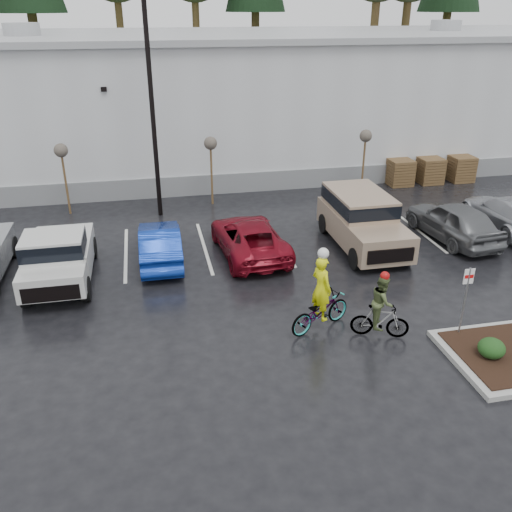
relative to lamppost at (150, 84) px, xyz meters
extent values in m
plane|color=black|center=(4.00, -12.00, -5.69)|extent=(120.00, 120.00, 0.00)
cube|color=silver|center=(4.00, 10.00, -2.19)|extent=(60.00, 15.00, 7.00)
cube|color=slate|center=(4.00, 2.45, -5.19)|extent=(60.00, 0.12, 1.00)
cube|color=#999B9E|center=(4.00, 10.00, 1.36)|extent=(60.50, 15.50, 0.30)
cube|color=#1F3C19|center=(4.00, 33.00, -2.69)|extent=(80.00, 25.00, 6.00)
cylinder|color=black|center=(0.00, 0.00, -1.19)|extent=(0.20, 0.20, 9.00)
cylinder|color=brown|center=(-4.00, 1.00, -4.29)|extent=(0.10, 0.10, 2.80)
sphere|color=#4B443C|center=(-4.00, 1.00, -2.79)|extent=(0.60, 0.60, 0.60)
cylinder|color=brown|center=(2.50, 1.00, -4.29)|extent=(0.10, 0.10, 2.80)
sphere|color=#4B443C|center=(2.50, 1.00, -2.79)|extent=(0.60, 0.60, 0.60)
cylinder|color=brown|center=(10.00, 1.00, -4.29)|extent=(0.10, 0.10, 2.80)
sphere|color=#4B443C|center=(10.00, 1.00, -2.79)|extent=(0.60, 0.60, 0.60)
cube|color=brown|center=(12.50, 2.00, -5.01)|extent=(1.20, 1.20, 1.35)
cube|color=brown|center=(14.20, 2.00, -5.01)|extent=(1.20, 1.20, 1.35)
cube|color=brown|center=(16.00, 2.00, -5.01)|extent=(1.20, 1.20, 1.35)
ellipsoid|color=black|center=(8.00, -13.00, -5.27)|extent=(0.70, 0.70, 0.52)
cylinder|color=gray|center=(7.80, -11.80, -4.59)|extent=(0.05, 0.05, 2.20)
cube|color=white|center=(7.80, -11.80, -3.74)|extent=(0.30, 0.02, 0.45)
cube|color=red|center=(7.80, -11.81, -3.74)|extent=(0.26, 0.02, 0.10)
imported|color=navy|center=(-0.21, -4.90, -4.99)|extent=(1.50, 4.21, 1.38)
imported|color=maroon|center=(3.11, -4.96, -5.01)|extent=(2.55, 4.98, 1.34)
imported|color=slate|center=(11.37, -5.22, -4.90)|extent=(2.31, 4.77, 1.57)
imported|color=#B5B7BD|center=(14.10, -4.82, -4.96)|extent=(2.19, 5.07, 1.45)
imported|color=#3F3F44|center=(4.09, -10.50, -5.13)|extent=(2.22, 1.55, 1.11)
imported|color=#DBE30C|center=(4.09, -10.50, -4.37)|extent=(0.72, 0.83, 1.94)
sphere|color=silver|center=(4.09, -10.50, -3.29)|extent=(0.32, 0.32, 0.32)
imported|color=#3F3F44|center=(5.62, -11.26, -5.19)|extent=(1.64, 0.99, 0.99)
imported|color=#47552D|center=(5.62, -11.26, -4.56)|extent=(0.65, 0.85, 1.55)
sphere|color=#990C0C|center=(5.62, -11.26, -3.76)|extent=(0.26, 0.26, 0.26)
camera|label=1|loc=(-0.49, -23.34, 2.89)|focal=38.00mm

